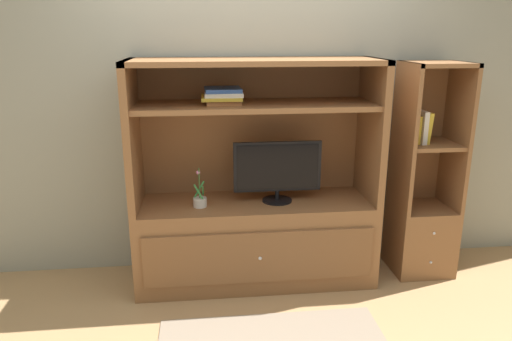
{
  "coord_description": "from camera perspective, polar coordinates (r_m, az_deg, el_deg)",
  "views": [
    {
      "loc": [
        -0.37,
        -2.9,
        1.83
      ],
      "look_at": [
        0.0,
        0.35,
        0.87
      ],
      "focal_mm": 33.58,
      "sensor_mm": 36.0,
      "label": 1
    }
  ],
  "objects": [
    {
      "name": "magazine_stack",
      "position": [
        3.34,
        -3.99,
        8.89
      ],
      "size": [
        0.29,
        0.28,
        0.11
      ],
      "color": "#A56638",
      "rests_on": "media_console"
    },
    {
      "name": "potted_plant",
      "position": [
        3.44,
        -6.7,
        -3.56
      ],
      "size": [
        0.1,
        0.12,
        0.29
      ],
      "color": "beige",
      "rests_on": "media_console"
    },
    {
      "name": "ground_plane",
      "position": [
        3.45,
        0.68,
        -15.75
      ],
      "size": [
        8.0,
        8.0,
        0.0
      ],
      "primitive_type": "plane",
      "color": "tan"
    },
    {
      "name": "tv_monitor",
      "position": [
        3.46,
        2.57,
        0.1
      ],
      "size": [
        0.64,
        0.22,
        0.45
      ],
      "color": "black",
      "rests_on": "media_console"
    },
    {
      "name": "bookshelf_tall",
      "position": [
        3.93,
        19.22,
        -3.85
      ],
      "size": [
        0.44,
        0.43,
        1.62
      ],
      "color": "brown",
      "rests_on": "ground_plane"
    },
    {
      "name": "media_console",
      "position": [
        3.58,
        -0.1,
        -5.36
      ],
      "size": [
        1.75,
        0.6,
        1.65
      ],
      "color": "brown",
      "rests_on": "ground_plane"
    },
    {
      "name": "upright_book_row",
      "position": [
        3.72,
        18.92,
        4.8
      ],
      "size": [
        0.14,
        0.17,
        0.24
      ],
      "color": "#A56638",
      "rests_on": "bookshelf_tall"
    },
    {
      "name": "painted_rear_wall",
      "position": [
        3.69,
        -0.7,
        9.61
      ],
      "size": [
        6.0,
        0.1,
        2.8
      ],
      "primitive_type": "cube",
      "color": "gray",
      "rests_on": "ground_plane"
    }
  ]
}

